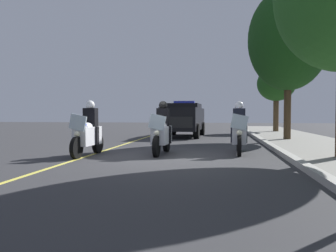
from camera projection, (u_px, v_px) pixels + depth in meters
name	position (u px, v px, depth m)	size (l,w,h in m)	color
ground_plane	(163.00, 157.00, 9.91)	(80.00, 80.00, 0.00)	#333335
curb_strip	(289.00, 157.00, 9.35)	(48.00, 0.24, 0.15)	#9E9B93
lane_stripe_center	(90.00, 155.00, 10.27)	(48.00, 0.12, 0.01)	#E0D14C
police_motorcycle_lead_left	(88.00, 133.00, 10.16)	(2.14, 0.59, 1.72)	black
police_motorcycle_lead_right	(162.00, 132.00, 10.57)	(2.14, 0.59, 1.72)	black
police_motorcycle_trailing	(239.00, 132.00, 10.77)	(2.14, 0.59, 1.72)	black
police_suv	(184.00, 118.00, 18.92)	(4.98, 2.25, 2.05)	black
tree_far_back	(288.00, 39.00, 15.60)	(3.76, 3.76, 7.20)	#42301E
tree_behind_suv	(276.00, 84.00, 22.85)	(2.62, 2.62, 4.55)	#4C3823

